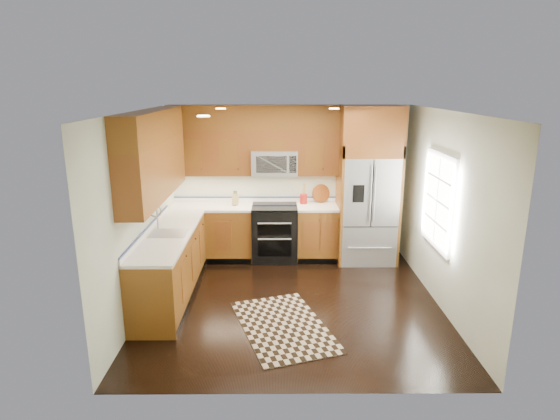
{
  "coord_description": "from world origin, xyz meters",
  "views": [
    {
      "loc": [
        -0.2,
        -5.93,
        2.92
      ],
      "look_at": [
        -0.17,
        0.6,
        1.16
      ],
      "focal_mm": 30.0,
      "sensor_mm": 36.0,
      "label": 1
    }
  ],
  "objects_px": {
    "utensil_crock": "(304,197)",
    "refrigerator": "(368,185)",
    "range": "(275,233)",
    "knife_block": "(235,199)",
    "rug": "(283,326)"
  },
  "relations": [
    {
      "from": "range",
      "to": "knife_block",
      "type": "xyz_separation_m",
      "value": [
        -0.67,
        0.11,
        0.57
      ]
    },
    {
      "from": "range",
      "to": "utensil_crock",
      "type": "distance_m",
      "value": 0.79
    },
    {
      "from": "refrigerator",
      "to": "utensil_crock",
      "type": "height_order",
      "value": "refrigerator"
    },
    {
      "from": "utensil_crock",
      "to": "refrigerator",
      "type": "bearing_deg",
      "value": -11.66
    },
    {
      "from": "utensil_crock",
      "to": "knife_block",
      "type": "bearing_deg",
      "value": -176.42
    },
    {
      "from": "refrigerator",
      "to": "utensil_crock",
      "type": "distance_m",
      "value": 1.1
    },
    {
      "from": "refrigerator",
      "to": "knife_block",
      "type": "relative_size",
      "value": 10.62
    },
    {
      "from": "range",
      "to": "knife_block",
      "type": "height_order",
      "value": "knife_block"
    },
    {
      "from": "refrigerator",
      "to": "knife_block",
      "type": "bearing_deg",
      "value": 176.26
    },
    {
      "from": "knife_block",
      "to": "utensil_crock",
      "type": "height_order",
      "value": "utensil_crock"
    },
    {
      "from": "range",
      "to": "knife_block",
      "type": "bearing_deg",
      "value": 170.88
    },
    {
      "from": "refrigerator",
      "to": "utensil_crock",
      "type": "xyz_separation_m",
      "value": [
        -1.06,
        0.22,
        -0.24
      ]
    },
    {
      "from": "range",
      "to": "rug",
      "type": "relative_size",
      "value": 0.58
    },
    {
      "from": "refrigerator",
      "to": "knife_block",
      "type": "height_order",
      "value": "refrigerator"
    },
    {
      "from": "rug",
      "to": "knife_block",
      "type": "relative_size",
      "value": 6.68
    }
  ]
}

